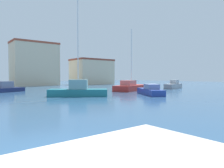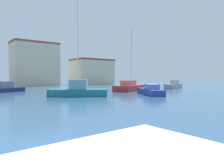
# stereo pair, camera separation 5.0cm
# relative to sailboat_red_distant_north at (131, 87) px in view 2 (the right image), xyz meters

# --- Properties ---
(water) EXTENTS (160.00, 160.00, 0.00)m
(water) POSITION_rel_sailboat_red_distant_north_xyz_m (-7.41, -0.21, -0.64)
(water) COLOR #2D5175
(water) RESTS_ON ground
(sailboat_red_distant_north) EXTENTS (8.95, 5.81, 10.66)m
(sailboat_red_distant_north) POSITION_rel_sailboat_red_distant_north_xyz_m (0.00, 0.00, 0.00)
(sailboat_red_distant_north) COLOR #B22823
(sailboat_red_distant_north) RESTS_ON water
(motorboat_navy_mid_harbor) EXTENTS (6.96, 4.57, 1.70)m
(motorboat_navy_mid_harbor) POSITION_rel_sailboat_red_distant_north_xyz_m (-18.28, 9.34, -0.11)
(motorboat_navy_mid_harbor) COLOR #19234C
(motorboat_navy_mid_harbor) RESTS_ON water
(motorboat_grey_far_left) EXTENTS (6.29, 3.25, 1.76)m
(motorboat_grey_far_left) POSITION_rel_sailboat_red_distant_north_xyz_m (11.15, -0.93, -0.02)
(motorboat_grey_far_left) COLOR gray
(motorboat_grey_far_left) RESTS_ON water
(sailboat_teal_near_pier) EXTENTS (7.20, 6.01, 12.19)m
(sailboat_teal_near_pier) POSITION_rel_sailboat_red_distant_north_xyz_m (-12.28, -3.42, 0.10)
(sailboat_teal_near_pier) COLOR #1E707A
(sailboat_teal_near_pier) RESTS_ON water
(motorboat_blue_far_right) EXTENTS (5.03, 6.77, 1.44)m
(motorboat_blue_far_right) POSITION_rel_sailboat_red_distant_north_xyz_m (-3.48, -7.45, -0.11)
(motorboat_blue_far_right) COLOR #233D93
(motorboat_blue_far_right) RESTS_ON water
(waterfront_apartments) EXTENTS (11.78, 7.15, 11.69)m
(waterfront_apartments) POSITION_rel_sailboat_red_distant_north_xyz_m (-6.52, 30.89, 5.22)
(waterfront_apartments) COLOR beige
(waterfront_apartments) RESTS_ON ground
(yacht_club) EXTENTS (11.95, 8.78, 7.88)m
(yacht_club) POSITION_rel_sailboat_red_distant_north_xyz_m (10.70, 29.10, 3.31)
(yacht_club) COLOR beige
(yacht_club) RESTS_ON ground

